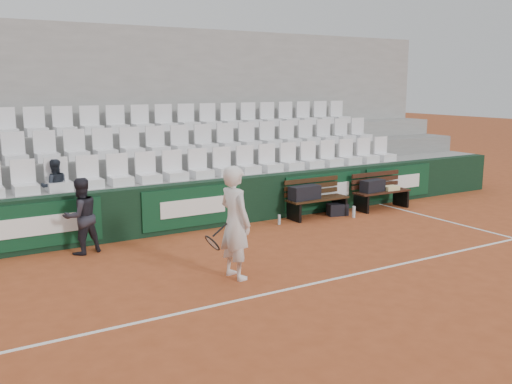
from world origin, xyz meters
The scene contains 21 objects.
ground centered at (0.00, 0.00, 0.00)m, with size 80.00×80.00×0.00m, color #A74B25.
court_baseline centered at (0.00, 0.00, 0.00)m, with size 18.00×0.06×0.01m, color white.
back_barrier centered at (0.07, 3.99, 0.50)m, with size 18.00×0.34×1.00m.
grandstand_tier_front centered at (0.00, 4.62, 0.50)m, with size 18.00×0.95×1.00m, color gray.
grandstand_tier_mid centered at (0.00, 5.58, 0.72)m, with size 18.00×0.95×1.45m, color gray.
grandstand_tier_back centered at (0.00, 6.53, 0.95)m, with size 18.00×0.95×1.90m, color gray.
grandstand_rear_wall centered at (0.00, 7.15, 2.20)m, with size 18.00×0.30×4.40m, color gray.
seat_row_front centered at (0.00, 4.45, 1.31)m, with size 11.90×0.44×0.63m, color white.
seat_row_mid centered at (0.00, 5.40, 1.77)m, with size 11.90×0.44×0.63m, color silver.
seat_row_back centered at (0.00, 6.35, 2.21)m, with size 11.90×0.44×0.63m, color silver.
bench_left centered at (2.77, 3.51, 0.23)m, with size 1.50×0.56×0.45m, color #372110.
bench_right centered at (4.66, 3.42, 0.23)m, with size 1.50×0.56×0.45m, color #371B10.
sports_bag_left centered at (2.42, 3.54, 0.61)m, with size 0.72×0.31×0.31m, color black.
sports_bag_right centered at (4.38, 3.46, 0.59)m, with size 0.62×0.29×0.29m, color black.
towel centered at (4.91, 3.38, 0.50)m, with size 0.37×0.27×0.10m, color beige.
sports_bag_ground centered at (3.29, 3.43, 0.14)m, with size 0.45×0.28×0.28m, color black.
water_bottle_near centered at (1.64, 3.39, 0.11)m, with size 0.06×0.06×0.22m, color #AFBEC6.
water_bottle_far centered at (3.47, 3.06, 0.13)m, with size 0.07×0.07×0.26m, color silver.
tennis_player centered at (-0.84, 0.88, 0.89)m, with size 0.75×0.70×1.79m.
ball_kid centered at (-2.57, 3.44, 0.69)m, with size 0.67×0.52×1.38m, color #222129.
spectator_c centered at (-2.77, 4.50, 1.53)m, with size 0.51×0.40×1.06m, color #1E242D.
Camera 1 is at (-5.02, -6.65, 3.02)m, focal length 40.00 mm.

